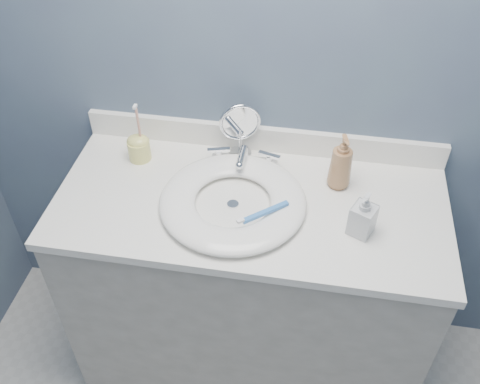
% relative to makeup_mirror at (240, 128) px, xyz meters
% --- Properties ---
extents(back_wall, '(2.20, 0.02, 2.40)m').
position_rel_makeup_mirror_xyz_m(back_wall, '(0.07, 0.05, 0.21)').
color(back_wall, '#49546D').
rests_on(back_wall, ground).
extents(vanity_cabinet, '(1.20, 0.55, 0.85)m').
position_rel_makeup_mirror_xyz_m(vanity_cabinet, '(0.07, -0.22, -0.57)').
color(vanity_cabinet, '#B6B0A6').
rests_on(vanity_cabinet, ground).
extents(countertop, '(1.22, 0.57, 0.03)m').
position_rel_makeup_mirror_xyz_m(countertop, '(0.07, -0.22, -0.13)').
color(countertop, white).
rests_on(countertop, vanity_cabinet).
extents(backsplash, '(1.22, 0.02, 0.09)m').
position_rel_makeup_mirror_xyz_m(backsplash, '(0.07, 0.04, -0.07)').
color(backsplash, white).
rests_on(backsplash, countertop).
extents(basin, '(0.45, 0.45, 0.04)m').
position_rel_makeup_mirror_xyz_m(basin, '(0.02, -0.25, -0.09)').
color(basin, white).
rests_on(basin, countertop).
extents(drain, '(0.04, 0.04, 0.01)m').
position_rel_makeup_mirror_xyz_m(drain, '(0.02, -0.25, -0.11)').
color(drain, silver).
rests_on(drain, countertop).
extents(faucet, '(0.25, 0.13, 0.07)m').
position_rel_makeup_mirror_xyz_m(faucet, '(0.02, -0.05, -0.08)').
color(faucet, silver).
rests_on(faucet, countertop).
extents(makeup_mirror, '(0.13, 0.08, 0.20)m').
position_rel_makeup_mirror_xyz_m(makeup_mirror, '(0.00, 0.00, 0.00)').
color(makeup_mirror, silver).
rests_on(makeup_mirror, countertop).
extents(soap_bottle_amber, '(0.09, 0.09, 0.19)m').
position_rel_makeup_mirror_xyz_m(soap_bottle_amber, '(0.33, -0.10, -0.02)').
color(soap_bottle_amber, '#9C6D46').
rests_on(soap_bottle_amber, countertop).
extents(soap_bottle_clear, '(0.09, 0.09, 0.15)m').
position_rel_makeup_mirror_xyz_m(soap_bottle_clear, '(0.40, -0.30, -0.04)').
color(soap_bottle_clear, silver).
rests_on(soap_bottle_clear, countertop).
extents(toothbrush_holder, '(0.08, 0.08, 0.22)m').
position_rel_makeup_mirror_xyz_m(toothbrush_holder, '(-0.33, -0.08, -0.06)').
color(toothbrush_holder, '#E0DA70').
rests_on(toothbrush_holder, countertop).
extents(toothbrush_lying, '(0.14, 0.12, 0.02)m').
position_rel_makeup_mirror_xyz_m(toothbrush_lying, '(0.12, -0.31, -0.07)').
color(toothbrush_lying, '#3676C2').
rests_on(toothbrush_lying, basin).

